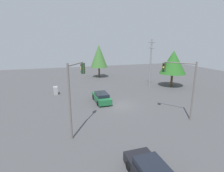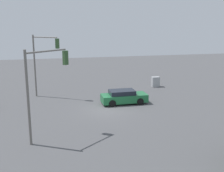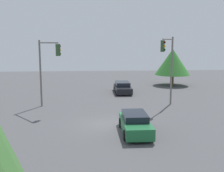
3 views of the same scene
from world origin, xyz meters
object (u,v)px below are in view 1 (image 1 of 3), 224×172
(sedan_green, at_px, (101,97))
(electrical_cabinet, at_px, (56,91))
(traffic_signal_main, at_px, (181,80))
(traffic_signal_cross, at_px, (75,86))

(sedan_green, distance_m, electrical_cabinet, 8.78)
(sedan_green, bearing_deg, electrical_cabinet, 136.35)
(sedan_green, bearing_deg, traffic_signal_main, -47.36)
(traffic_signal_main, distance_m, electrical_cabinet, 19.83)
(sedan_green, relative_size, traffic_signal_cross, 0.68)
(traffic_signal_main, bearing_deg, sedan_green, 5.04)
(traffic_signal_cross, relative_size, electrical_cabinet, 5.27)
(sedan_green, bearing_deg, traffic_signal_cross, -119.56)
(electrical_cabinet, bearing_deg, sedan_green, -133.65)
(traffic_signal_main, height_order, traffic_signal_cross, traffic_signal_cross)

